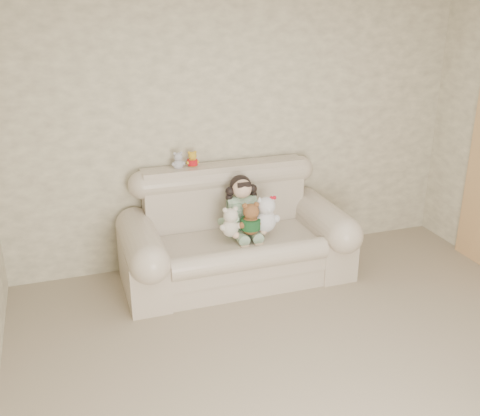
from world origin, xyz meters
name	(u,v)px	position (x,y,z in m)	size (l,w,h in m)	color
floor	(362,413)	(0.00, 0.00, 0.00)	(5.00, 5.00, 0.00)	gray
wall_back	(239,131)	(0.00, 2.50, 1.30)	(4.50, 4.50, 0.00)	beige
sofa	(237,228)	(-0.19, 2.00, 0.52)	(2.10, 0.95, 1.03)	beige
seated_child	(242,205)	(-0.12, 2.08, 0.71)	(0.34, 0.42, 0.57)	#2C7034
brown_teddy	(251,216)	(-0.11, 1.86, 0.68)	(0.23, 0.18, 0.36)	brown
white_cat	(266,211)	(0.05, 1.87, 0.70)	(0.26, 0.20, 0.41)	silver
cream_teddy	(230,219)	(-0.29, 1.88, 0.66)	(0.21, 0.16, 0.32)	beige
yellow_mini_bear	(192,158)	(-0.50, 2.38, 1.11)	(0.12, 0.09, 0.19)	gold
grey_mini_plush	(178,159)	(-0.63, 2.37, 1.11)	(0.13, 0.10, 0.20)	#B3B3BA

